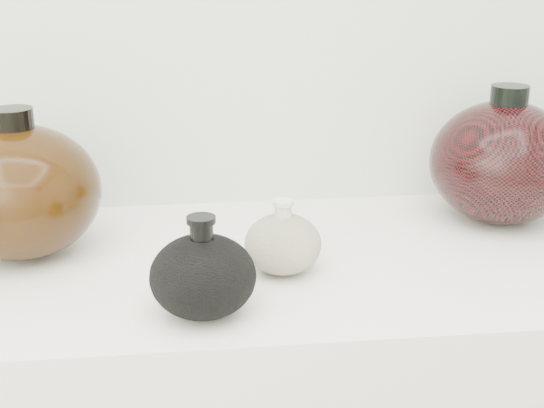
{
  "coord_description": "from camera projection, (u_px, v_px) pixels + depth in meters",
  "views": [
    {
      "loc": [
        -0.06,
        -0.05,
        1.34
      ],
      "look_at": [
        0.05,
        0.92,
        0.99
      ],
      "focal_mm": 50.0,
      "sensor_mm": 36.0,
      "label": 1
    }
  ],
  "objects": [
    {
      "name": "left_round_pot",
      "position": [
        21.0,
        191.0,
        1.08
      ],
      "size": [
        0.28,
        0.28,
        0.22
      ],
      "color": "black",
      "rests_on": "display_counter"
    },
    {
      "name": "cream_gourd_vase",
      "position": [
        283.0,
        243.0,
        1.04
      ],
      "size": [
        0.14,
        0.14,
        0.1
      ],
      "color": "beige",
      "rests_on": "display_counter"
    },
    {
      "name": "room",
      "position": [
        320.0,
        38.0,
        0.32
      ],
      "size": [
        3.04,
        2.42,
        2.64
      ],
      "color": "slate",
      "rests_on": "ground"
    },
    {
      "name": "black_gourd_vase",
      "position": [
        203.0,
        275.0,
        0.92
      ],
      "size": [
        0.14,
        0.14,
        0.13
      ],
      "color": "black",
      "rests_on": "display_counter"
    },
    {
      "name": "right_round_pot",
      "position": [
        503.0,
        162.0,
        1.21
      ],
      "size": [
        0.28,
        0.28,
        0.22
      ],
      "color": "black",
      "rests_on": "display_counter"
    }
  ]
}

